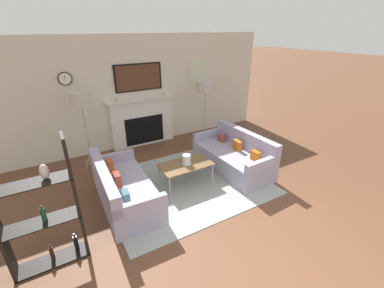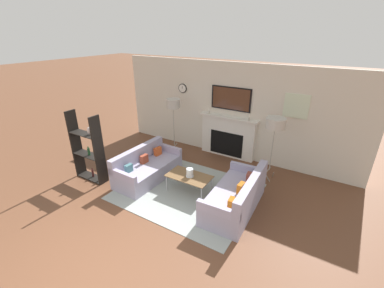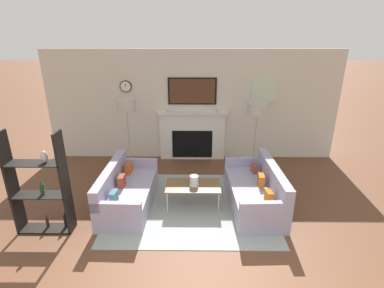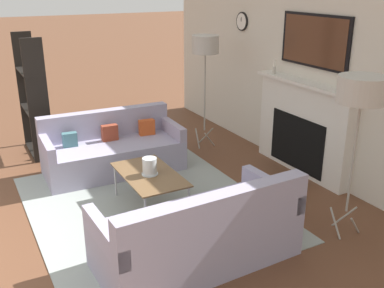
{
  "view_description": "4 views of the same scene",
  "coord_description": "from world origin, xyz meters",
  "px_view_note": "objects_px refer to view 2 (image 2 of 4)",
  "views": [
    {
      "loc": [
        -2.03,
        -1.25,
        2.83
      ],
      "look_at": [
        0.28,
        2.72,
        0.72
      ],
      "focal_mm": 24.0,
      "sensor_mm": 36.0,
      "label": 1
    },
    {
      "loc": [
        2.71,
        -1.72,
        3.46
      ],
      "look_at": [
        -0.28,
        3.2,
        0.9
      ],
      "focal_mm": 24.0,
      "sensor_mm": 36.0,
      "label": 2
    },
    {
      "loc": [
        0.07,
        -2.34,
        3.14
      ],
      "look_at": [
        0.01,
        3.08,
        1.03
      ],
      "focal_mm": 28.0,
      "sensor_mm": 36.0,
      "label": 3
    },
    {
      "loc": [
        4.25,
        0.84,
        2.43
      ],
      "look_at": [
        0.14,
        3.02,
        0.72
      ],
      "focal_mm": 42.0,
      "sensor_mm": 36.0,
      "label": 4
    }
  ],
  "objects_px": {
    "hurricane_candle": "(190,173)",
    "floor_lamp_right": "(276,124)",
    "shelf_unit": "(88,149)",
    "coffee_table": "(189,177)",
    "floor_lamp_left": "(173,104)",
    "couch_left": "(147,168)",
    "couch_right": "(236,197)"
  },
  "relations": [
    {
      "from": "coffee_table",
      "to": "hurricane_candle",
      "type": "xyz_separation_m",
      "value": [
        0.02,
        -0.0,
        0.11
      ]
    },
    {
      "from": "coffee_table",
      "to": "floor_lamp_right",
      "type": "relative_size",
      "value": 0.62
    },
    {
      "from": "couch_right",
      "to": "floor_lamp_left",
      "type": "relative_size",
      "value": 1.09
    },
    {
      "from": "floor_lamp_left",
      "to": "coffee_table",
      "type": "bearing_deg",
      "value": -46.04
    },
    {
      "from": "coffee_table",
      "to": "floor_lamp_left",
      "type": "distance_m",
      "value": 2.42
    },
    {
      "from": "floor_lamp_right",
      "to": "shelf_unit",
      "type": "height_order",
      "value": "shelf_unit"
    },
    {
      "from": "shelf_unit",
      "to": "hurricane_candle",
      "type": "bearing_deg",
      "value": 17.68
    },
    {
      "from": "hurricane_candle",
      "to": "couch_left",
      "type": "bearing_deg",
      "value": -179.33
    },
    {
      "from": "coffee_table",
      "to": "floor_lamp_left",
      "type": "relative_size",
      "value": 0.6
    },
    {
      "from": "couch_left",
      "to": "floor_lamp_left",
      "type": "xyz_separation_m",
      "value": [
        -0.24,
        1.56,
        1.26
      ]
    },
    {
      "from": "floor_lamp_right",
      "to": "coffee_table",
      "type": "bearing_deg",
      "value": -132.55
    },
    {
      "from": "coffee_table",
      "to": "floor_lamp_left",
      "type": "bearing_deg",
      "value": 133.96
    },
    {
      "from": "couch_right",
      "to": "coffee_table",
      "type": "relative_size",
      "value": 1.82
    },
    {
      "from": "hurricane_candle",
      "to": "floor_lamp_right",
      "type": "relative_size",
      "value": 0.12
    },
    {
      "from": "floor_lamp_left",
      "to": "couch_left",
      "type": "bearing_deg",
      "value": -81.14
    },
    {
      "from": "hurricane_candle",
      "to": "shelf_unit",
      "type": "distance_m",
      "value": 2.56
    },
    {
      "from": "floor_lamp_right",
      "to": "couch_left",
      "type": "bearing_deg",
      "value": -149.62
    },
    {
      "from": "hurricane_candle",
      "to": "floor_lamp_right",
      "type": "height_order",
      "value": "floor_lamp_right"
    },
    {
      "from": "couch_right",
      "to": "hurricane_candle",
      "type": "height_order",
      "value": "couch_right"
    },
    {
      "from": "couch_right",
      "to": "floor_lamp_right",
      "type": "xyz_separation_m",
      "value": [
        0.24,
        1.56,
        1.19
      ]
    },
    {
      "from": "hurricane_candle",
      "to": "floor_lamp_right",
      "type": "xyz_separation_m",
      "value": [
        1.39,
        1.54,
        0.97
      ]
    },
    {
      "from": "floor_lamp_left",
      "to": "floor_lamp_right",
      "type": "distance_m",
      "value": 2.9
    },
    {
      "from": "coffee_table",
      "to": "shelf_unit",
      "type": "bearing_deg",
      "value": -162.14
    },
    {
      "from": "coffee_table",
      "to": "hurricane_candle",
      "type": "relative_size",
      "value": 5.27
    },
    {
      "from": "couch_right",
      "to": "coffee_table",
      "type": "height_order",
      "value": "couch_right"
    },
    {
      "from": "shelf_unit",
      "to": "couch_right",
      "type": "bearing_deg",
      "value": 11.97
    },
    {
      "from": "hurricane_candle",
      "to": "floor_lamp_left",
      "type": "bearing_deg",
      "value": 134.3
    },
    {
      "from": "couch_left",
      "to": "couch_right",
      "type": "height_order",
      "value": "couch_right"
    },
    {
      "from": "couch_left",
      "to": "floor_lamp_right",
      "type": "height_order",
      "value": "floor_lamp_right"
    },
    {
      "from": "coffee_table",
      "to": "hurricane_candle",
      "type": "distance_m",
      "value": 0.11
    },
    {
      "from": "floor_lamp_left",
      "to": "shelf_unit",
      "type": "distance_m",
      "value": 2.59
    },
    {
      "from": "coffee_table",
      "to": "floor_lamp_right",
      "type": "height_order",
      "value": "floor_lamp_right"
    }
  ]
}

